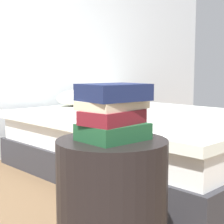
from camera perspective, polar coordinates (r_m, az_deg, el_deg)
name	(u,v)px	position (r m, az deg, el deg)	size (l,w,h in m)	color
bed	(144,140)	(2.83, 5.29, -4.68)	(1.57, 2.03, 0.62)	#2D2D33
side_table	(112,208)	(1.39, 0.00, -15.49)	(0.43, 0.43, 0.54)	black
book_forest	(113,132)	(1.30, 0.11, -3.28)	(0.23, 0.19, 0.06)	#1E512D
book_maroon	(113,117)	(1.29, 0.10, -0.82)	(0.23, 0.15, 0.05)	maroon
book_cream	(113,105)	(1.31, 0.11, 1.18)	(0.25, 0.17, 0.03)	beige
book_navy	(114,92)	(1.29, 0.36, 3.27)	(0.24, 0.19, 0.06)	#19234C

